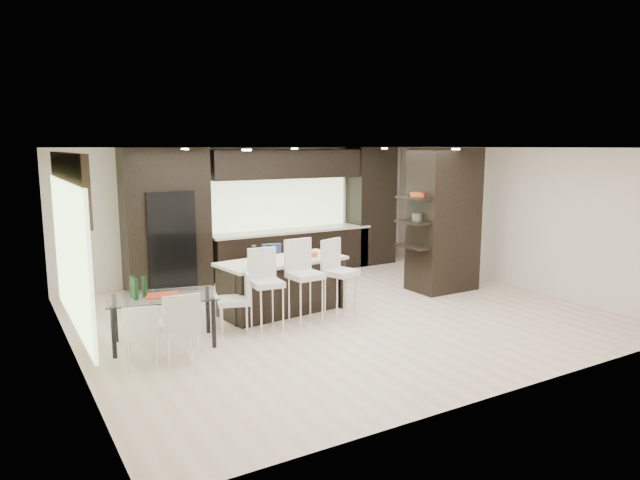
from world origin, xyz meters
TOP-DOWN VIEW (x-y plane):
  - ground at (0.00, 0.00)m, footprint 8.00×8.00m
  - back_wall at (0.00, 3.50)m, footprint 8.00×0.02m
  - left_wall at (-4.00, 0.00)m, footprint 0.02×7.00m
  - right_wall at (4.00, 0.00)m, footprint 0.02×7.00m
  - ceiling at (0.00, 0.00)m, footprint 8.00×7.00m
  - window_left at (-3.96, 0.20)m, footprint 0.04×3.20m
  - window_back at (0.60, 3.46)m, footprint 3.40×0.04m
  - stone_accent at (-3.93, 0.20)m, footprint 0.08×3.00m
  - ceiling_spots at (0.00, 0.25)m, footprint 4.00×3.00m
  - back_cabinetry at (0.50, 3.17)m, footprint 6.80×0.68m
  - refrigerator at (-1.90, 3.12)m, footprint 0.90×0.68m
  - partition_column at (2.60, 0.40)m, footprint 1.20×0.80m
  - kitchen_island at (-0.71, 0.62)m, footprint 2.20×1.16m
  - stool_left at (-1.36, -0.16)m, footprint 0.48×0.48m
  - stool_mid at (-0.71, -0.17)m, footprint 0.50×0.50m
  - stool_right at (-0.07, -0.16)m, footprint 0.57×0.57m
  - bench at (0.13, 1.95)m, footprint 1.43×0.82m
  - floor_vase at (2.30, 0.54)m, footprint 0.52×0.52m
  - dining_table at (-2.86, 0.01)m, footprint 1.59×1.11m
  - chair_near at (-2.86, -0.71)m, footprint 0.49×0.49m
  - chair_far at (-3.31, -0.69)m, footprint 0.52×0.52m
  - chair_end at (-1.83, 0.01)m, footprint 0.57×0.57m

SIDE VIEW (x-z plane):
  - ground at x=0.00m, z-range 0.00..0.00m
  - bench at x=0.13m, z-range 0.00..0.52m
  - dining_table at x=-2.86m, z-range 0.00..0.70m
  - chair_far at x=-3.31m, z-range 0.00..0.77m
  - chair_end at x=-1.83m, z-range 0.00..0.84m
  - chair_near at x=-2.86m, z-range 0.00..0.85m
  - kitchen_island at x=-0.71m, z-range 0.00..0.88m
  - stool_left at x=-1.36m, z-range 0.00..0.99m
  - stool_right at x=-0.07m, z-range 0.00..1.02m
  - stool_mid at x=-0.71m, z-range 0.00..1.06m
  - floor_vase at x=2.30m, z-range 0.00..1.13m
  - refrigerator at x=-1.90m, z-range 0.00..1.90m
  - back_wall at x=0.00m, z-range 0.00..2.70m
  - left_wall at x=-4.00m, z-range 0.00..2.70m
  - right_wall at x=4.00m, z-range 0.00..2.70m
  - window_left at x=-3.96m, z-range 0.40..2.30m
  - back_cabinetry at x=0.50m, z-range 0.00..2.70m
  - partition_column at x=2.60m, z-range 0.00..2.70m
  - window_back at x=0.60m, z-range 0.95..2.15m
  - stone_accent at x=-3.93m, z-range 1.85..2.65m
  - ceiling_spots at x=0.00m, z-range 2.67..2.69m
  - ceiling at x=0.00m, z-range 2.69..2.71m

